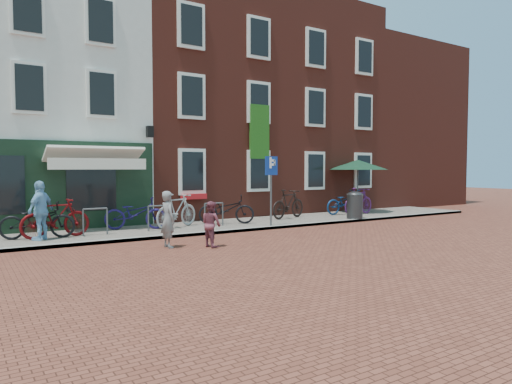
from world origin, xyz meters
TOP-DOWN VIEW (x-y plane):
  - ground at (0.00, 0.00)m, footprint 80.00×80.00m
  - sidewalk at (1.00, 1.50)m, footprint 24.00×3.00m
  - building_stucco at (-5.00, 7.00)m, footprint 8.00×8.00m
  - building_brick_mid at (2.00, 7.00)m, footprint 6.00×8.00m
  - building_brick_right at (8.00, 7.00)m, footprint 6.00×8.00m
  - filler_right at (14.50, 7.00)m, footprint 7.00×8.00m
  - litter_bin at (6.35, 0.30)m, footprint 0.63×0.63m
  - parking_sign at (2.25, 0.24)m, footprint 0.50×0.08m
  - parasol at (8.45, 2.25)m, footprint 2.70×2.70m
  - woman at (-2.26, -1.48)m, footprint 0.39×0.57m
  - boy at (-1.23, -1.99)m, footprint 0.56×0.67m
  - cafe_person at (-5.01, 1.07)m, footprint 0.98×0.98m
  - bicycle_0 at (-5.06, 1.39)m, footprint 2.11×1.16m
  - bicycle_1 at (-4.60, 1.25)m, footprint 2.00×0.80m
  - bicycle_2 at (-2.05, 1.87)m, footprint 2.11×1.48m
  - bicycle_3 at (-0.72, 1.57)m, footprint 2.00×1.32m
  - bicycle_4 at (1.21, 1.57)m, footprint 2.09×1.61m
  - bicycle_5 at (4.15, 1.78)m, footprint 2.02×1.04m
  - bicycle_6 at (7.23, 1.78)m, footprint 2.04×0.81m
  - bicycle_7 at (7.61, 1.35)m, footprint 2.01×0.86m

SIDE VIEW (x-z plane):
  - ground at x=0.00m, z-range 0.00..0.00m
  - sidewalk at x=1.00m, z-range 0.00..0.10m
  - boy at x=-1.23m, z-range 0.00..1.23m
  - bicycle_0 at x=-5.06m, z-range 0.10..1.15m
  - bicycle_2 at x=-2.05m, z-range 0.10..1.15m
  - bicycle_4 at x=1.21m, z-range 0.10..1.15m
  - bicycle_6 at x=7.23m, z-range 0.10..1.15m
  - bicycle_1 at x=-4.60m, z-range 0.10..1.27m
  - bicycle_3 at x=-0.72m, z-range 0.10..1.27m
  - bicycle_5 at x=4.15m, z-range 0.10..1.27m
  - bicycle_7 at x=7.61m, z-range 0.10..1.27m
  - litter_bin at x=6.35m, z-range 0.12..1.28m
  - woman at x=-2.26m, z-range 0.00..1.51m
  - cafe_person at x=-5.01m, z-range 0.10..1.77m
  - parking_sign at x=2.25m, z-range 0.56..2.99m
  - parasol at x=8.45m, z-range 1.11..3.60m
  - building_stucco at x=-5.00m, z-range 0.00..9.00m
  - filler_right at x=14.50m, z-range 0.00..9.00m
  - building_brick_mid at x=2.00m, z-range 0.00..10.00m
  - building_brick_right at x=8.00m, z-range 0.00..10.00m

